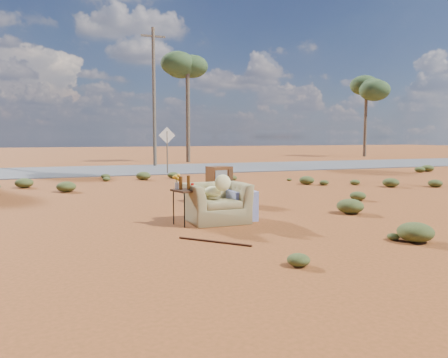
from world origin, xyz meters
name	(u,v)px	position (x,y,z in m)	size (l,w,h in m)	color
ground	(227,224)	(0.00, 0.00, 0.00)	(140.00, 140.00, 0.00)	#95441D
highway	(126,170)	(0.00, 15.00, 0.02)	(140.00, 7.00, 0.04)	#565659
armchair	(221,197)	(-0.03, 0.28, 0.49)	(1.43, 0.91, 1.06)	olive
tv_unit	(219,176)	(0.84, 2.86, 0.70)	(0.67, 0.58, 0.95)	black
side_table	(185,188)	(-0.82, 0.19, 0.73)	(0.62, 0.62, 0.99)	#3B2415
rusty_bar	(214,241)	(-0.75, -1.40, 0.02)	(0.04, 0.04, 1.33)	#492313
road_sign	(167,142)	(1.50, 12.00, 1.50)	(0.78, 0.06, 2.19)	brown
eucalyptus_center	(188,67)	(5.00, 21.00, 6.43)	(3.20, 3.20, 7.60)	brown
eucalyptus_right	(366,89)	(22.00, 24.00, 5.94)	(3.20, 3.20, 7.10)	brown
utility_pole_center	(154,95)	(2.00, 17.50, 4.15)	(1.40, 0.20, 8.00)	brown
scrub_patch	(147,192)	(-0.82, 4.41, 0.14)	(17.49, 8.07, 0.33)	#445224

